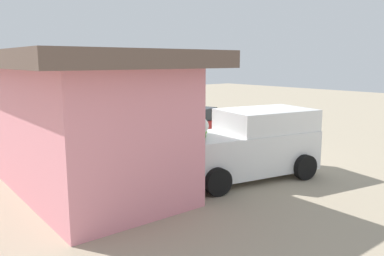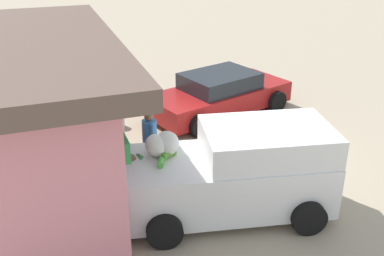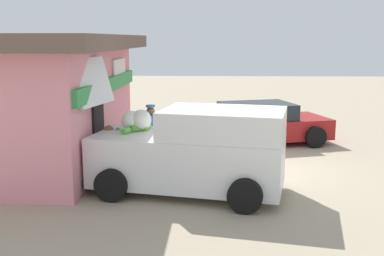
% 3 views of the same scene
% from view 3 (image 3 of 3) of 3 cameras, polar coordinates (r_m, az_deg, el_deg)
% --- Properties ---
extents(ground_plane, '(60.00, 60.00, 0.00)m').
position_cam_3_polar(ground_plane, '(12.28, 6.41, -4.75)').
color(ground_plane, tan).
extents(storefront_bar, '(7.35, 4.13, 3.37)m').
position_cam_3_polar(storefront_bar, '(12.76, -16.82, 3.53)').
color(storefront_bar, pink).
rests_on(storefront_bar, ground_plane).
extents(delivery_van, '(2.78, 4.59, 2.87)m').
position_cam_3_polar(delivery_van, '(10.03, 0.17, -2.73)').
color(delivery_van, white).
rests_on(delivery_van, ground_plane).
extents(parked_sedan, '(3.15, 4.82, 1.29)m').
position_cam_3_polar(parked_sedan, '(14.96, 7.83, 0.43)').
color(parked_sedan, maroon).
rests_on(parked_sedan, ground_plane).
extents(vendor_standing, '(0.57, 0.34, 1.61)m').
position_cam_3_polar(vendor_standing, '(12.13, -5.01, -0.46)').
color(vendor_standing, '#726047').
rests_on(vendor_standing, ground_plane).
extents(customer_bending, '(0.57, 0.77, 1.35)m').
position_cam_3_polar(customer_bending, '(10.86, -8.20, -2.33)').
color(customer_bending, '#4C4C51').
rests_on(customer_bending, ground_plane).
extents(unloaded_banana_pile, '(0.70, 0.79, 0.41)m').
position_cam_3_polar(unloaded_banana_pile, '(11.32, -14.82, -5.41)').
color(unloaded_banana_pile, silver).
rests_on(unloaded_banana_pile, ground_plane).
extents(paint_bucket, '(0.33, 0.33, 0.31)m').
position_cam_3_polar(paint_bucket, '(15.11, -4.22, -1.15)').
color(paint_bucket, silver).
rests_on(paint_bucket, ground_plane).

